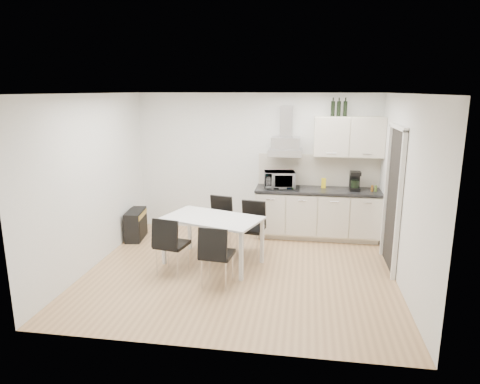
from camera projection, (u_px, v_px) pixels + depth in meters
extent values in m
plane|color=tan|center=(240.00, 271.00, 6.41)|extent=(4.50, 4.50, 0.00)
cube|color=silver|center=(256.00, 164.00, 8.03)|extent=(4.50, 0.10, 2.60)
cube|color=silver|center=(208.00, 231.00, 4.18)|extent=(4.50, 0.10, 2.60)
cube|color=silver|center=(93.00, 182.00, 6.44)|extent=(0.10, 4.00, 2.60)
cube|color=silver|center=(404.00, 192.00, 5.77)|extent=(0.10, 4.00, 2.60)
plane|color=white|center=(240.00, 93.00, 5.80)|extent=(4.50, 4.50, 0.00)
cube|color=white|center=(392.00, 200.00, 6.36)|extent=(0.08, 1.04, 2.10)
cube|color=beige|center=(316.00, 234.00, 7.89)|extent=(2.16, 0.52, 0.10)
cube|color=white|center=(317.00, 213.00, 7.76)|extent=(2.20, 0.60, 0.76)
cube|color=black|center=(318.00, 190.00, 7.65)|extent=(2.22, 0.64, 0.04)
cube|color=beige|center=(318.00, 170.00, 7.86)|extent=(2.20, 0.02, 0.58)
cube|color=white|center=(349.00, 137.00, 7.48)|extent=(1.20, 0.35, 0.70)
cube|color=silver|center=(286.00, 147.00, 7.65)|extent=(0.60, 0.46, 0.30)
cube|color=silver|center=(286.00, 121.00, 7.65)|extent=(0.22, 0.20, 0.55)
imported|color=silver|center=(280.00, 178.00, 7.69)|extent=(0.58, 0.38, 0.37)
cube|color=yellow|center=(324.00, 183.00, 7.71)|extent=(0.08, 0.04, 0.18)
cylinder|color=brown|center=(372.00, 188.00, 7.45)|extent=(0.04, 0.04, 0.11)
cylinder|color=#4C6626|center=(376.00, 188.00, 7.44)|extent=(0.04, 0.04, 0.11)
cylinder|color=black|center=(333.00, 107.00, 7.41)|extent=(0.07, 0.07, 0.32)
cylinder|color=black|center=(339.00, 107.00, 7.39)|extent=(0.07, 0.07, 0.32)
cylinder|color=black|center=(345.00, 107.00, 7.38)|extent=(0.07, 0.07, 0.32)
cube|color=white|center=(213.00, 218.00, 6.53)|extent=(1.63, 1.23, 0.03)
cube|color=white|center=(164.00, 242.00, 6.60)|extent=(0.06, 0.06, 0.72)
cube|color=white|center=(241.00, 257.00, 6.01)|extent=(0.06, 0.06, 0.72)
cube|color=white|center=(190.00, 229.00, 7.23)|extent=(0.06, 0.06, 0.72)
cube|color=white|center=(262.00, 241.00, 6.64)|extent=(0.06, 0.06, 0.72)
cube|color=black|center=(136.00, 225.00, 7.77)|extent=(0.34, 0.66, 0.53)
cube|color=gold|center=(142.00, 215.00, 7.70)|extent=(0.08, 0.57, 0.08)
cube|color=black|center=(219.00, 221.00, 8.30)|extent=(0.24, 0.23, 0.32)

